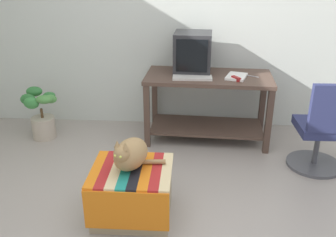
{
  "coord_description": "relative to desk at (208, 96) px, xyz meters",
  "views": [
    {
      "loc": [
        0.2,
        -2.18,
        1.87
      ],
      "look_at": [
        0.01,
        0.85,
        0.55
      ],
      "focal_mm": 39.89,
      "sensor_mm": 36.0,
      "label": 1
    }
  ],
  "objects": [
    {
      "name": "back_wall",
      "position": [
        -0.39,
        0.45,
        0.8
      ],
      "size": [
        8.0,
        0.1,
        2.6
      ],
      "primitive_type": "cube",
      "color": "silver",
      "rests_on": "ground_plane"
    },
    {
      "name": "cat",
      "position": [
        -0.62,
        -1.38,
        0.04
      ],
      "size": [
        0.42,
        0.39,
        0.28
      ],
      "rotation": [
        0.0,
        0.0,
        -0.36
      ],
      "color": "#9E7A4C",
      "rests_on": "ottoman_with_blanket"
    },
    {
      "name": "keyboard",
      "position": [
        -0.17,
        -0.13,
        0.25
      ],
      "size": [
        0.4,
        0.15,
        0.02
      ],
      "primitive_type": "cube",
      "rotation": [
        0.0,
        0.0,
        0.01
      ],
      "color": "beige",
      "rests_on": "desk"
    },
    {
      "name": "ground_plane",
      "position": [
        -0.39,
        -1.6,
        -0.5
      ],
      "size": [
        14.0,
        14.0,
        0.0
      ],
      "primitive_type": "plane",
      "color": "#9E9389"
    },
    {
      "name": "pen",
      "position": [
        0.45,
        -0.01,
        0.24
      ],
      "size": [
        0.12,
        0.08,
        0.01
      ],
      "primitive_type": "cylinder",
      "rotation": [
        0.0,
        1.57,
        2.56
      ],
      "color": "#B7B7BC",
      "rests_on": "desk"
    },
    {
      "name": "stapler",
      "position": [
        0.27,
        -0.16,
        0.25
      ],
      "size": [
        0.09,
        0.11,
        0.04
      ],
      "primitive_type": "cube",
      "rotation": [
        0.0,
        0.0,
        0.59
      ],
      "color": "#A31E1E",
      "rests_on": "desk"
    },
    {
      "name": "book",
      "position": [
        0.28,
        -0.06,
        0.25
      ],
      "size": [
        0.26,
        0.31,
        0.02
      ],
      "primitive_type": "cube",
      "rotation": [
        0.0,
        0.0,
        -0.31
      ],
      "color": "white",
      "rests_on": "desk"
    },
    {
      "name": "potted_plant",
      "position": [
        -1.82,
        -0.1,
        -0.23
      ],
      "size": [
        0.4,
        0.32,
        0.56
      ],
      "color": "#B7A893",
      "rests_on": "ground_plane"
    },
    {
      "name": "ottoman_with_blanket",
      "position": [
        -0.62,
        -1.4,
        -0.29
      ],
      "size": [
        0.61,
        0.56,
        0.41
      ],
      "color": "tan",
      "rests_on": "ground_plane"
    },
    {
      "name": "desk",
      "position": [
        0.0,
        0.0,
        0.0
      ],
      "size": [
        1.35,
        0.69,
        0.73
      ],
      "rotation": [
        0.0,
        0.0,
        -0.05
      ],
      "color": "#4C382D",
      "rests_on": "ground_plane"
    },
    {
      "name": "tv_monitor",
      "position": [
        -0.17,
        0.11,
        0.44
      ],
      "size": [
        0.41,
        0.4,
        0.43
      ],
      "rotation": [
        0.0,
        0.0,
        -0.05
      ],
      "color": "#28282B",
      "rests_on": "desk"
    },
    {
      "name": "office_chair",
      "position": [
        1.03,
        -0.6,
        -0.11
      ],
      "size": [
        0.52,
        0.52,
        0.89
      ],
      "rotation": [
        0.0,
        0.0,
        3.16
      ],
      "color": "#4C4C51",
      "rests_on": "ground_plane"
    }
  ]
}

